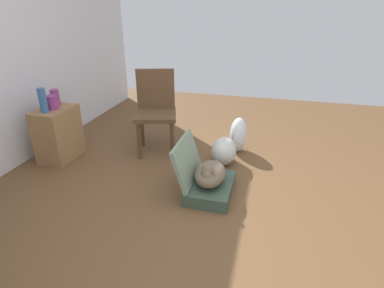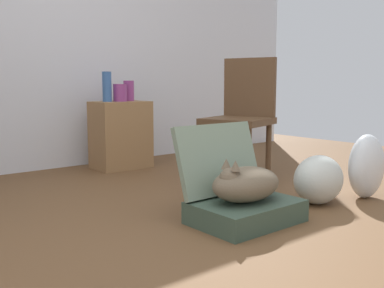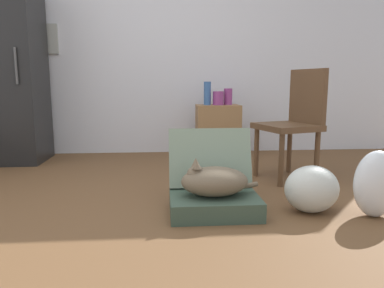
{
  "view_description": "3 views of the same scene",
  "coord_description": "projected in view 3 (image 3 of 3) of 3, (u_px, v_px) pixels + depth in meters",
  "views": [
    {
      "loc": [
        -2.1,
        -0.47,
        1.67
      ],
      "look_at": [
        0.34,
        0.18,
        0.52
      ],
      "focal_mm": 29.36,
      "sensor_mm": 36.0,
      "label": 1
    },
    {
      "loc": [
        -1.35,
        -1.63,
        0.76
      ],
      "look_at": [
        0.49,
        0.6,
        0.37
      ],
      "focal_mm": 41.88,
      "sensor_mm": 36.0,
      "label": 2
    },
    {
      "loc": [
        0.07,
        -2.2,
        0.83
      ],
      "look_at": [
        0.29,
        0.56,
        0.37
      ],
      "focal_mm": 33.82,
      "sensor_mm": 36.0,
      "label": 3
    }
  ],
  "objects": [
    {
      "name": "ground_plane",
      "position": [
        154.0,
        216.0,
        2.3
      ],
      "size": [
        7.68,
        7.68,
        0.0
      ],
      "primitive_type": "plane",
      "color": "brown",
      "rests_on": "ground"
    },
    {
      "name": "cat",
      "position": [
        213.0,
        181.0,
        2.31
      ],
      "size": [
        0.51,
        0.28,
        0.24
      ],
      "color": "brown",
      "rests_on": "suitcase_base"
    },
    {
      "name": "plastic_bag_clear",
      "position": [
        376.0,
        184.0,
        2.26
      ],
      "size": [
        0.29,
        0.21,
        0.43
      ],
      "primitive_type": "ellipsoid",
      "color": "silver",
      "rests_on": "ground"
    },
    {
      "name": "plastic_bag_white",
      "position": [
        312.0,
        189.0,
        2.35
      ],
      "size": [
        0.35,
        0.28,
        0.31
      ],
      "primitive_type": "ellipsoid",
      "color": "silver",
      "rests_on": "ground"
    },
    {
      "name": "vase_round",
      "position": [
        218.0,
        98.0,
        4.06
      ],
      "size": [
        0.12,
        0.12,
        0.15
      ],
      "primitive_type": "cylinder",
      "color": "#8C387A",
      "rests_on": "side_table"
    },
    {
      "name": "suitcase_base",
      "position": [
        214.0,
        205.0,
        2.34
      ],
      "size": [
        0.57,
        0.41,
        0.12
      ],
      "primitive_type": "cube",
      "color": "#384C3D",
      "rests_on": "ground"
    },
    {
      "name": "vase_tall",
      "position": [
        207.0,
        93.0,
        4.05
      ],
      "size": [
        0.08,
        0.08,
        0.26
      ],
      "primitive_type": "cylinder",
      "color": "#38609E",
      "rests_on": "side_table"
    },
    {
      "name": "vase_short",
      "position": [
        228.0,
        97.0,
        4.12
      ],
      "size": [
        0.09,
        0.09,
        0.18
      ],
      "primitive_type": "cylinder",
      "color": "#8C387A",
      "rests_on": "side_table"
    },
    {
      "name": "chair",
      "position": [
        294.0,
        120.0,
        3.15
      ],
      "size": [
        0.57,
        0.58,
        0.96
      ],
      "rotation": [
        0.0,
        0.0,
        -1.27
      ],
      "color": "brown",
      "rests_on": "ground"
    },
    {
      "name": "wall_back",
      "position": [
        156.0,
        44.0,
        4.31
      ],
      "size": [
        6.4,
        0.15,
        2.6
      ],
      "color": "silver",
      "rests_on": "ground"
    },
    {
      "name": "suitcase_lid",
      "position": [
        210.0,
        158.0,
        2.51
      ],
      "size": [
        0.57,
        0.16,
        0.4
      ],
      "primitive_type": "cube",
      "rotation": [
        1.26,
        0.0,
        0.0
      ],
      "color": "gray",
      "rests_on": "suitcase_base"
    },
    {
      "name": "refrigerator",
      "position": [
        10.0,
        76.0,
        3.8
      ],
      "size": [
        0.62,
        0.64,
        1.82
      ],
      "color": "black",
      "rests_on": "ground"
    },
    {
      "name": "side_table",
      "position": [
        218.0,
        131.0,
        4.12
      ],
      "size": [
        0.49,
        0.33,
        0.6
      ],
      "primitive_type": "cube",
      "color": "olive",
      "rests_on": "ground"
    }
  ]
}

